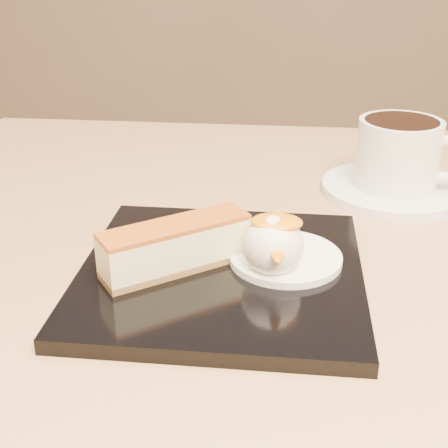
# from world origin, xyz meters

# --- Properties ---
(table) EXTENTS (0.80, 0.80, 0.72)m
(table) POSITION_xyz_m (0.00, 0.00, 0.56)
(table) COLOR black
(table) RESTS_ON ground
(dessert_plate) EXTENTS (0.22, 0.22, 0.01)m
(dessert_plate) POSITION_xyz_m (-0.03, -0.04, 0.73)
(dessert_plate) COLOR black
(dessert_plate) RESTS_ON table
(cheesecake) EXTENTS (0.11, 0.10, 0.04)m
(cheesecake) POSITION_xyz_m (-0.06, -0.04, 0.75)
(cheesecake) COLOR brown
(cheesecake) RESTS_ON dessert_plate
(cream_smear) EXTENTS (0.09, 0.09, 0.01)m
(cream_smear) POSITION_xyz_m (0.02, -0.02, 0.73)
(cream_smear) COLOR white
(cream_smear) RESTS_ON dessert_plate
(ice_cream_scoop) EXTENTS (0.05, 0.05, 0.05)m
(ice_cream_scoop) POSITION_xyz_m (0.01, -0.04, 0.76)
(ice_cream_scoop) COLOR white
(ice_cream_scoop) RESTS_ON cream_smear
(mango_sauce) EXTENTS (0.04, 0.03, 0.01)m
(mango_sauce) POSITION_xyz_m (0.01, -0.04, 0.77)
(mango_sauce) COLOR orange
(mango_sauce) RESTS_ON ice_cream_scoop
(mint_sprig) EXTENTS (0.04, 0.03, 0.00)m
(mint_sprig) POSITION_xyz_m (-0.01, 0.00, 0.74)
(mint_sprig) COLOR #2B833C
(mint_sprig) RESTS_ON cream_smear
(saucer) EXTENTS (0.15, 0.15, 0.01)m
(saucer) POSITION_xyz_m (0.13, 0.16, 0.72)
(saucer) COLOR white
(saucer) RESTS_ON table
(coffee_cup) EXTENTS (0.11, 0.08, 0.07)m
(coffee_cup) POSITION_xyz_m (0.14, 0.16, 0.77)
(coffee_cup) COLOR white
(coffee_cup) RESTS_ON saucer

